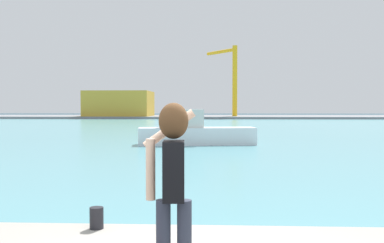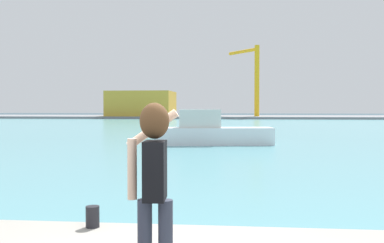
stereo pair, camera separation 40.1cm
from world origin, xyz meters
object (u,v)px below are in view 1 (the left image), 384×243
at_px(person_photographer, 173,174).
at_px(port_crane, 231,74).
at_px(warehouse_left, 120,104).
at_px(harbor_bollard, 97,218).
at_px(boat_moored, 194,132).

xyz_separation_m(person_photographer, port_crane, (3.88, 89.19, 7.49)).
bearing_deg(warehouse_left, person_photographer, -77.65).
distance_m(harbor_bollard, port_crane, 87.81).
relative_size(harbor_bollard, boat_moored, 0.04).
bearing_deg(person_photographer, harbor_bollard, 29.21).
relative_size(person_photographer, boat_moored, 0.23).
distance_m(person_photographer, port_crane, 89.59).
bearing_deg(person_photographer, port_crane, -6.10).
relative_size(person_photographer, port_crane, 0.12).
bearing_deg(port_crane, boat_moored, -94.19).
distance_m(harbor_bollard, boat_moored, 21.92).
bearing_deg(boat_moored, port_crane, 77.49).
height_order(boat_moored, port_crane, port_crane).
height_order(harbor_bollard, boat_moored, boat_moored).
bearing_deg(boat_moored, harbor_bollard, -99.23).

